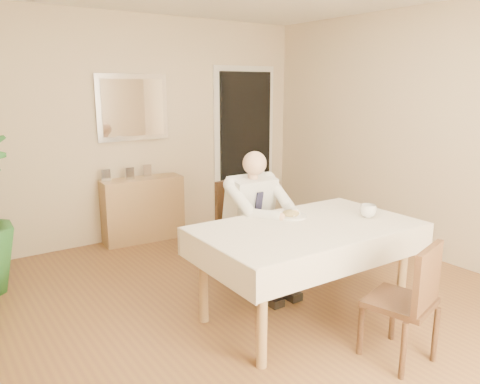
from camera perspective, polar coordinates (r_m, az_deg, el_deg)
room at (r=3.48m, az=3.30°, el=4.55°), size 5.00×5.02×2.60m
doorway at (r=6.40m, az=0.59°, el=5.71°), size 0.96×0.07×2.10m
mirror at (r=5.60m, az=-12.93°, el=10.00°), size 0.86×0.04×0.76m
dining_table at (r=3.67m, az=8.19°, el=-5.27°), size 1.74×1.05×0.75m
chair_far at (r=4.37m, az=0.20°, el=-3.96°), size 0.50×0.50×0.95m
chair_near at (r=3.28m, az=20.08°, el=-11.97°), size 0.49×0.49×0.84m
seated_man at (r=4.10m, az=2.55°, el=-2.87°), size 0.48×0.72×1.24m
plate at (r=3.85m, az=6.21°, el=-2.92°), size 0.26×0.26×0.02m
food at (r=3.84m, az=6.22°, el=-2.60°), size 0.14×0.14×0.06m
knife at (r=3.82m, az=7.26°, el=-2.77°), size 0.01×0.13×0.01m
fork at (r=3.77m, az=6.35°, el=-2.97°), size 0.01×0.13×0.01m
coffee_mug at (r=3.94m, az=15.35°, el=-2.24°), size 0.18×0.18×0.10m
sideboard at (r=5.64m, az=-11.76°, el=-2.06°), size 0.95×0.38×0.75m
photo_frame_left at (r=5.44m, az=-16.03°, el=1.94°), size 0.10×0.02×0.14m
photo_frame_center at (r=5.49m, az=-13.28°, el=2.21°), size 0.10×0.02×0.14m
photo_frame_right at (r=5.65m, az=-11.24°, el=2.60°), size 0.10×0.02×0.14m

